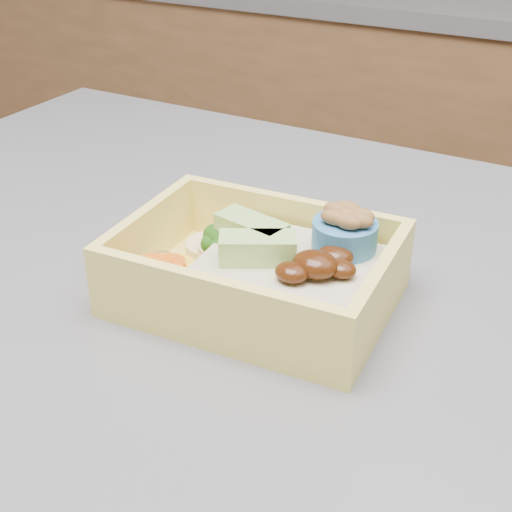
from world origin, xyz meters
The scene contains 1 object.
bento_box centered at (-0.21, 0.02, 0.94)m, with size 0.17×0.13×0.06m.
Camera 1 is at (-0.04, -0.31, 1.17)m, focal length 50.00 mm.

